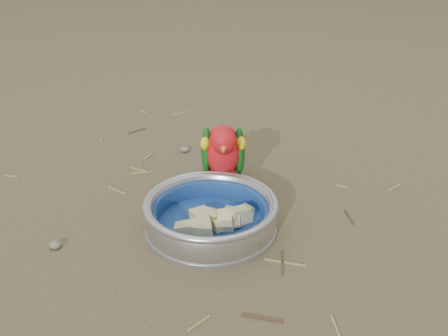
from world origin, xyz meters
The scene contains 6 objects.
ground centered at (0.00, 0.00, 0.00)m, with size 60.00×60.00×0.00m, color brown.
food_bowl centered at (0.08, -0.02, 0.01)m, with size 0.23×0.23×0.02m, color #B2B2BA.
bowl_wall centered at (0.08, -0.02, 0.04)m, with size 0.23×0.23×0.04m, color #B2B2BA, non-canonical shape.
fruit_wedges centered at (0.08, -0.02, 0.03)m, with size 0.14×0.14×0.03m, color #CABB83, non-canonical shape.
lory_parrot centered at (0.01, 0.11, 0.07)m, with size 0.09×0.18×0.15m, color red, non-canonical shape.
ground_debris centered at (0.04, 0.05, 0.00)m, with size 0.90×0.80×0.01m, color olive, non-canonical shape.
Camera 1 is at (0.56, -0.58, 0.50)m, focal length 40.00 mm.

